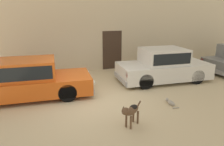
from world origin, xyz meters
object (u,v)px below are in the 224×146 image
parked_sedan_second (163,65)px  stray_dog_spotted (131,111)px  stray_cat (170,102)px  parked_sedan_nearest (27,79)px

parked_sedan_second → stray_dog_spotted: bearing=-129.4°
parked_sedan_second → stray_cat: size_ratio=6.89×
parked_sedan_nearest → stray_dog_spotted: size_ratio=5.71×
parked_sedan_nearest → parked_sedan_second: 5.84m
parked_sedan_nearest → parked_sedan_second: (5.84, 0.08, 0.03)m
parked_sedan_nearest → parked_sedan_second: bearing=4.7°
parked_sedan_second → stray_cat: bearing=-112.6°
parked_sedan_nearest → stray_dog_spotted: bearing=-45.2°
parked_sedan_second → stray_dog_spotted: 4.50m
parked_sedan_nearest → stray_cat: 5.25m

